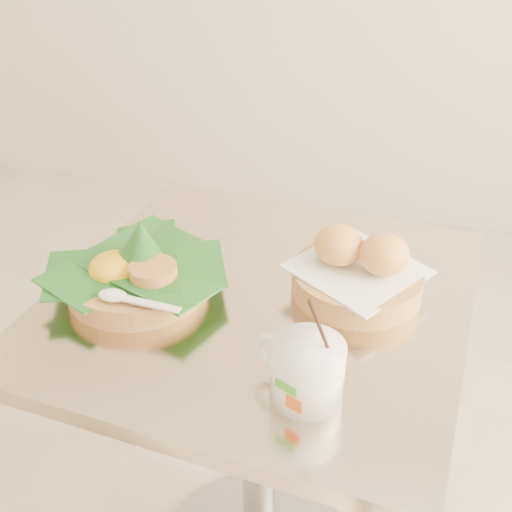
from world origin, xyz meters
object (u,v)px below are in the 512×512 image
(bread_basket, at_px, (358,271))
(coffee_mug, at_px, (306,369))
(rice_basket, at_px, (136,270))
(cafe_table, at_px, (259,388))

(bread_basket, height_order, coffee_mug, coffee_mug)
(bread_basket, distance_m, coffee_mug, 0.27)
(rice_basket, bearing_deg, coffee_mug, -26.88)
(rice_basket, distance_m, bread_basket, 0.38)
(bread_basket, bearing_deg, coffee_mug, -96.78)
(bread_basket, relative_size, coffee_mug, 1.48)
(cafe_table, height_order, rice_basket, rice_basket)
(cafe_table, xyz_separation_m, bread_basket, (0.16, 0.06, 0.26))
(coffee_mug, bearing_deg, rice_basket, 153.12)
(cafe_table, bearing_deg, coffee_mug, -59.63)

